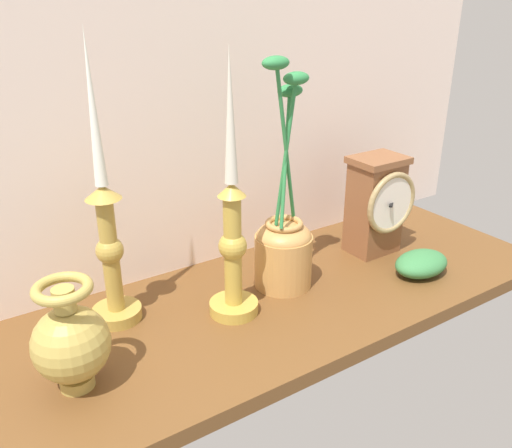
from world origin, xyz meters
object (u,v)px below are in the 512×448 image
at_px(mantel_clock, 377,204).
at_px(candlestick_tall_left, 108,239).
at_px(candlestick_tall_center, 233,239).
at_px(brass_vase_jar, 284,242).
at_px(brass_vase_bulbous, 71,341).

xyz_separation_m(mantel_clock, candlestick_tall_left, (-0.49, 0.05, 0.04)).
relative_size(candlestick_tall_center, brass_vase_jar, 1.06).
relative_size(candlestick_tall_left, brass_vase_jar, 1.13).
height_order(candlestick_tall_center, brass_vase_bulbous, candlestick_tall_center).
bearing_deg(brass_vase_bulbous, mantel_clock, 7.07).
xyz_separation_m(candlestick_tall_center, brass_vase_jar, (0.12, 0.03, -0.05)).
relative_size(candlestick_tall_left, candlestick_tall_center, 1.06).
bearing_deg(candlestick_tall_center, brass_vase_bulbous, -172.06).
height_order(candlestick_tall_left, brass_vase_bulbous, candlestick_tall_left).
bearing_deg(candlestick_tall_left, brass_vase_bulbous, -128.94).
height_order(mantel_clock, candlestick_tall_center, candlestick_tall_center).
xyz_separation_m(candlestick_tall_center, brass_vase_bulbous, (-0.26, -0.04, -0.06)).
distance_m(candlestick_tall_left, candlestick_tall_center, 0.18).
xyz_separation_m(mantel_clock, brass_vase_jar, (-0.22, -0.01, -0.02)).
bearing_deg(brass_vase_bulbous, candlestick_tall_center, 7.94).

